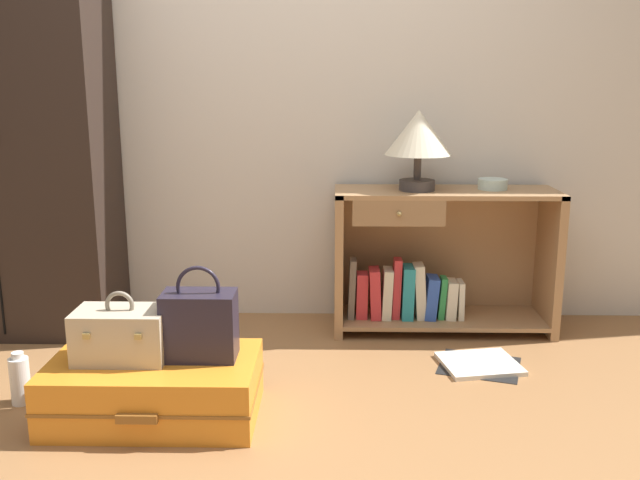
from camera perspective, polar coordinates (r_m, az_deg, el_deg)
name	(u,v)px	position (r m, az deg, el deg)	size (l,w,h in m)	color
ground_plane	(258,457)	(2.42, -5.09, -17.23)	(9.00, 9.00, 0.00)	olive
back_wall	(285,62)	(3.59, -2.87, 14.32)	(6.40, 0.10, 2.60)	beige
wardrobe	(8,133)	(3.64, -24.17, 7.97)	(0.93, 0.47, 1.94)	black
bookshelf	(433,263)	(3.48, 9.23, -1.88)	(1.07, 0.38, 0.70)	#A37A51
table_lamp	(418,136)	(3.34, 8.04, 8.40)	(0.31, 0.31, 0.38)	#3D3838
bowl	(493,184)	(3.46, 13.93, 4.46)	(0.14, 0.14, 0.05)	silver
suitcase_large	(155,388)	(2.69, -13.36, -11.70)	(0.76, 0.48, 0.22)	orange
train_case	(122,334)	(2.65, -15.91, -7.42)	(0.33, 0.21, 0.26)	#B7A88E
handbag	(200,324)	(2.59, -9.81, -6.79)	(0.27, 0.15, 0.35)	#231E2D
bottle	(20,380)	(2.95, -23.31, -10.44)	(0.07, 0.07, 0.21)	white
open_book_on_floor	(479,364)	(3.16, 12.90, -9.86)	(0.41, 0.38, 0.02)	white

